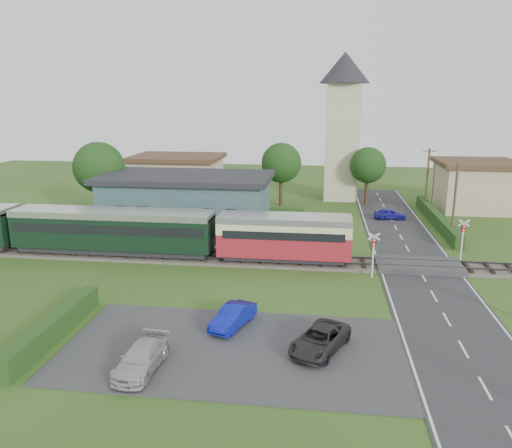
# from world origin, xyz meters

# --- Properties ---
(ground) EXTENTS (120.00, 120.00, 0.00)m
(ground) POSITION_xyz_m (0.00, 0.00, 0.00)
(ground) COLOR #2D4C19
(railway_track) EXTENTS (76.00, 3.20, 0.49)m
(railway_track) POSITION_xyz_m (0.00, 2.00, 0.11)
(railway_track) COLOR #4C443D
(railway_track) RESTS_ON ground
(road) EXTENTS (6.00, 70.00, 0.05)m
(road) POSITION_xyz_m (10.00, 0.00, 0.03)
(road) COLOR #28282B
(road) RESTS_ON ground
(car_park) EXTENTS (17.00, 9.00, 0.08)m
(car_park) POSITION_xyz_m (-1.50, -12.00, 0.04)
(car_park) COLOR #333335
(car_park) RESTS_ON ground
(crossing_deck) EXTENTS (6.20, 3.40, 0.45)m
(crossing_deck) POSITION_xyz_m (10.00, 2.00, 0.23)
(crossing_deck) COLOR #333335
(crossing_deck) RESTS_ON ground
(platform) EXTENTS (30.00, 3.00, 0.45)m
(platform) POSITION_xyz_m (-10.00, 5.20, 0.23)
(platform) COLOR gray
(platform) RESTS_ON ground
(equipment_hut) EXTENTS (2.30, 2.30, 2.55)m
(equipment_hut) POSITION_xyz_m (-18.00, 5.20, 1.75)
(equipment_hut) COLOR beige
(equipment_hut) RESTS_ON platform
(station_building) EXTENTS (16.00, 9.00, 5.30)m
(station_building) POSITION_xyz_m (-10.00, 10.99, 2.69)
(station_building) COLOR #3F6D6E
(station_building) RESTS_ON ground
(train) EXTENTS (43.20, 2.90, 3.40)m
(train) POSITION_xyz_m (-16.77, 2.00, 2.18)
(train) COLOR #232328
(train) RESTS_ON ground
(church_tower) EXTENTS (6.00, 6.00, 17.60)m
(church_tower) POSITION_xyz_m (5.00, 28.00, 10.23)
(church_tower) COLOR beige
(church_tower) RESTS_ON ground
(house_west) EXTENTS (10.80, 8.80, 5.50)m
(house_west) POSITION_xyz_m (-15.00, 25.00, 2.79)
(house_west) COLOR tan
(house_west) RESTS_ON ground
(house_east) EXTENTS (8.80, 8.80, 5.50)m
(house_east) POSITION_xyz_m (20.00, 24.00, 2.80)
(house_east) COLOR tan
(house_east) RESTS_ON ground
(hedge_carpark) EXTENTS (0.80, 9.00, 1.20)m
(hedge_carpark) POSITION_xyz_m (-11.00, -12.00, 0.60)
(hedge_carpark) COLOR #193814
(hedge_carpark) RESTS_ON ground
(hedge_roadside) EXTENTS (0.80, 18.00, 1.20)m
(hedge_roadside) POSITION_xyz_m (14.20, 16.00, 0.60)
(hedge_roadside) COLOR #193814
(hedge_roadside) RESTS_ON ground
(hedge_station) EXTENTS (22.00, 0.80, 1.30)m
(hedge_station) POSITION_xyz_m (-10.00, 15.50, 0.65)
(hedge_station) COLOR #193814
(hedge_station) RESTS_ON ground
(tree_a) EXTENTS (5.20, 5.20, 8.00)m
(tree_a) POSITION_xyz_m (-20.00, 14.00, 5.38)
(tree_a) COLOR #332316
(tree_a) RESTS_ON ground
(tree_b) EXTENTS (4.60, 4.60, 7.34)m
(tree_b) POSITION_xyz_m (-2.00, 23.00, 5.02)
(tree_b) COLOR #332316
(tree_b) RESTS_ON ground
(tree_c) EXTENTS (4.20, 4.20, 6.78)m
(tree_c) POSITION_xyz_m (8.00, 25.00, 4.65)
(tree_c) COLOR #332316
(tree_c) RESTS_ON ground
(utility_pole_c) EXTENTS (1.40, 0.22, 7.00)m
(utility_pole_c) POSITION_xyz_m (14.20, 10.00, 3.63)
(utility_pole_c) COLOR #473321
(utility_pole_c) RESTS_ON ground
(utility_pole_d) EXTENTS (1.40, 0.22, 7.00)m
(utility_pole_d) POSITION_xyz_m (14.20, 22.00, 3.63)
(utility_pole_d) COLOR #473321
(utility_pole_d) RESTS_ON ground
(crossing_signal_near) EXTENTS (0.84, 0.28, 3.28)m
(crossing_signal_near) POSITION_xyz_m (6.40, -0.41, 2.14)
(crossing_signal_near) COLOR silver
(crossing_signal_near) RESTS_ON ground
(crossing_signal_far) EXTENTS (0.84, 0.28, 3.28)m
(crossing_signal_far) POSITION_xyz_m (13.60, 4.39, 2.14)
(crossing_signal_far) COLOR silver
(crossing_signal_far) RESTS_ON ground
(streetlamp_west) EXTENTS (0.30, 0.30, 5.15)m
(streetlamp_west) POSITION_xyz_m (-22.00, 20.00, 3.04)
(streetlamp_west) COLOR #3F3F47
(streetlamp_west) RESTS_ON ground
(streetlamp_east) EXTENTS (0.30, 0.30, 5.15)m
(streetlamp_east) POSITION_xyz_m (16.00, 27.00, 3.04)
(streetlamp_east) COLOR #3F3F47
(streetlamp_east) RESTS_ON ground
(car_on_road) EXTENTS (3.32, 1.39, 1.12)m
(car_on_road) POSITION_xyz_m (9.84, 17.49, 0.61)
(car_on_road) COLOR #211FA0
(car_on_road) RESTS_ON road
(car_park_blue) EXTENTS (2.31, 3.74, 1.16)m
(car_park_blue) POSITION_xyz_m (-1.91, -9.50, 0.66)
(car_park_blue) COLOR #0E19A8
(car_park_blue) RESTS_ON car_park
(car_park_silver) EXTENTS (1.88, 4.12, 1.17)m
(car_park_silver) POSITION_xyz_m (-5.31, -14.50, 0.66)
(car_park_silver) COLOR #B1B1B1
(car_park_silver) RESTS_ON car_park
(car_park_dark) EXTENTS (3.44, 4.56, 1.15)m
(car_park_dark) POSITION_xyz_m (2.84, -11.58, 0.66)
(car_park_dark) COLOR #272729
(car_park_dark) RESTS_ON car_park
(pedestrian_near) EXTENTS (0.80, 0.61, 1.97)m
(pedestrian_near) POSITION_xyz_m (-2.68, 4.40, 1.44)
(pedestrian_near) COLOR gray
(pedestrian_near) RESTS_ON platform
(pedestrian_far) EXTENTS (0.72, 0.91, 1.80)m
(pedestrian_far) POSITION_xyz_m (-14.70, 4.40, 1.35)
(pedestrian_far) COLOR gray
(pedestrian_far) RESTS_ON platform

